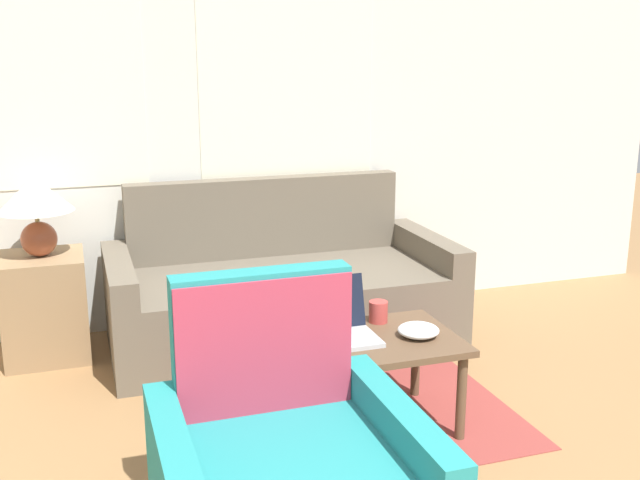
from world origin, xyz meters
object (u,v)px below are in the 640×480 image
(laptop, at_px, (334,326))
(cup_navy, at_px, (378,312))
(couch, at_px, (280,294))
(table_lamp, at_px, (36,202))
(coffee_table, at_px, (367,351))
(snack_bowl, at_px, (418,330))

(laptop, xyz_separation_m, cup_navy, (0.27, 0.13, -0.01))
(couch, relative_size, cup_navy, 19.57)
(laptop, bearing_deg, couch, 86.76)
(table_lamp, bearing_deg, coffee_table, -43.85)
(table_lamp, bearing_deg, couch, -6.29)
(table_lamp, xyz_separation_m, laptop, (1.24, -1.27, -0.39))
(coffee_table, height_order, snack_bowl, snack_bowl)
(cup_navy, distance_m, snack_bowl, 0.25)
(table_lamp, xyz_separation_m, cup_navy, (1.51, -1.14, -0.40))
(coffee_table, relative_size, snack_bowl, 4.32)
(snack_bowl, bearing_deg, table_lamp, 139.64)
(couch, distance_m, cup_navy, 1.04)
(couch, distance_m, table_lamp, 1.45)
(couch, relative_size, coffee_table, 2.46)
(laptop, distance_m, snack_bowl, 0.38)
(table_lamp, relative_size, cup_navy, 4.34)
(laptop, height_order, snack_bowl, laptop)
(coffee_table, distance_m, laptop, 0.19)
(couch, height_order, laptop, couch)
(couch, relative_size, laptop, 5.63)
(cup_navy, bearing_deg, table_lamp, 142.89)
(couch, bearing_deg, cup_navy, -78.56)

